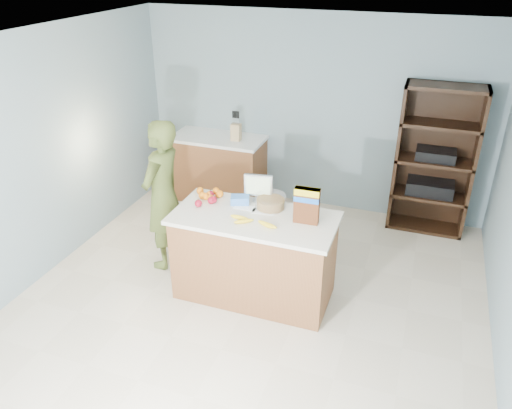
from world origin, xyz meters
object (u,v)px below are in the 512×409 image
(counter_peninsula, at_px, (254,259))
(tv, at_px, (258,186))
(cereal_box, at_px, (307,203))
(person, at_px, (163,196))
(shelving_unit, at_px, (434,162))

(counter_peninsula, height_order, tv, tv)
(counter_peninsula, xyz_separation_m, tv, (-0.07, 0.31, 0.64))
(counter_peninsula, xyz_separation_m, cereal_box, (0.49, 0.05, 0.68))
(person, distance_m, cereal_box, 1.62)
(person, relative_size, tv, 5.84)
(tv, distance_m, cereal_box, 0.62)
(person, distance_m, tv, 1.06)
(shelving_unit, relative_size, person, 1.09)
(counter_peninsula, bearing_deg, person, 168.32)
(cereal_box, bearing_deg, tv, 154.76)
(tv, height_order, cereal_box, cereal_box)
(shelving_unit, xyz_separation_m, tv, (-1.62, -1.74, 0.19))
(counter_peninsula, xyz_separation_m, shelving_unit, (1.55, 2.05, 0.45))
(shelving_unit, relative_size, tv, 6.38)
(counter_peninsula, relative_size, tv, 5.53)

